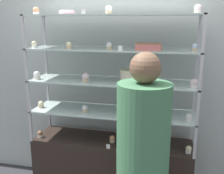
{
  "coord_description": "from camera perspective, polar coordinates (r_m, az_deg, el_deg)",
  "views": [
    {
      "loc": [
        0.56,
        -2.38,
        1.8
      ],
      "look_at": [
        0.0,
        0.0,
        1.2
      ],
      "focal_mm": 42.0,
      "sensor_mm": 36.0,
      "label": 1
    }
  ],
  "objects": [
    {
      "name": "cupcake_6",
      "position": [
        2.42,
        16.38,
        -6.38
      ],
      "size": [
        0.06,
        0.06,
        0.07
      ],
      "color": "white",
      "rests_on": "display_riser_lower"
    },
    {
      "name": "cupcake_8",
      "position": [
        2.48,
        -5.79,
        2.09
      ],
      "size": [
        0.07,
        0.07,
        0.08
      ],
      "color": "#CCB28C",
      "rests_on": "display_riser_middle"
    },
    {
      "name": "price_tag_4",
      "position": [
        2.32,
        -6.26,
        16.1
      ],
      "size": [
        0.04,
        0.0,
        0.04
      ],
      "color": "white",
      "rests_on": "display_riser_top"
    },
    {
      "name": "cupcake_16",
      "position": [
        2.34,
        18.17,
        15.83
      ],
      "size": [
        0.06,
        0.06,
        0.07
      ],
      "color": "beige",
      "rests_on": "display_riser_top"
    },
    {
      "name": "cupcake_2",
      "position": [
        2.54,
        16.3,
        -12.94
      ],
      "size": [
        0.05,
        0.05,
        0.07
      ],
      "color": "white",
      "rests_on": "display_base"
    },
    {
      "name": "price_tag_2",
      "position": [
        2.26,
        7.57,
        0.45
      ],
      "size": [
        0.04,
        0.0,
        0.04
      ],
      "color": "white",
      "rests_on": "display_riser_middle"
    },
    {
      "name": "display_riser_lower",
      "position": [
        2.59,
        0.0,
        -5.66
      ],
      "size": [
        1.59,
        0.43,
        0.31
      ],
      "color": "#B7B7BC",
      "rests_on": "display_base"
    },
    {
      "name": "cupcake_0",
      "position": [
        2.85,
        -15.39,
        -9.85
      ],
      "size": [
        0.05,
        0.05,
        0.07
      ],
      "color": "beige",
      "rests_on": "display_base"
    },
    {
      "name": "display_riser_middle",
      "position": [
        2.51,
        0.0,
        0.97
      ],
      "size": [
        1.59,
        0.43,
        0.31
      ],
      "color": "#B7B7BC",
      "rests_on": "display_riser_lower"
    },
    {
      "name": "cupcake_9",
      "position": [
        2.33,
        17.42,
        0.74
      ],
      "size": [
        0.07,
        0.07,
        0.08
      ],
      "color": "white",
      "rests_on": "display_riser_middle"
    },
    {
      "name": "price_tag_0",
      "position": [
        2.52,
        -0.84,
        -12.83
      ],
      "size": [
        0.04,
        0.0,
        0.04
      ],
      "color": "white",
      "rests_on": "display_base"
    },
    {
      "name": "cupcake_4",
      "position": [
        2.57,
        -5.93,
        -4.73
      ],
      "size": [
        0.06,
        0.06,
        0.07
      ],
      "color": "#CCB28C",
      "rests_on": "display_riser_lower"
    },
    {
      "name": "sheet_cake_frosted",
      "position": [
        2.35,
        7.98,
        8.76
      ],
      "size": [
        0.22,
        0.16,
        0.06
      ],
      "color": "#C66660",
      "rests_on": "display_riser_upper"
    },
    {
      "name": "cupcake_10",
      "position": [
        2.65,
        -16.57,
        8.87
      ],
      "size": [
        0.05,
        0.05,
        0.06
      ],
      "color": "white",
      "rests_on": "display_riser_upper"
    },
    {
      "name": "cupcake_12",
      "position": [
        2.38,
        -0.63,
        8.96
      ],
      "size": [
        0.05,
        0.05,
        0.06
      ],
      "color": "#CCB28C",
      "rests_on": "display_riser_upper"
    },
    {
      "name": "cupcake_1",
      "position": [
        2.64,
        0.05,
        -11.25
      ],
      "size": [
        0.05,
        0.05,
        0.07
      ],
      "color": "#CCB28C",
      "rests_on": "display_base"
    },
    {
      "name": "cupcake_5",
      "position": [
        2.44,
        5.32,
        -5.67
      ],
      "size": [
        0.06,
        0.06,
        0.07
      ],
      "color": "white",
      "rests_on": "display_riser_lower"
    },
    {
      "name": "cupcake_11",
      "position": [
        2.46,
        -9.37,
        8.93
      ],
      "size": [
        0.05,
        0.05,
        0.06
      ],
      "color": "#CCB28C",
      "rests_on": "display_riser_upper"
    },
    {
      "name": "back_wall",
      "position": [
        2.84,
        1.65,
        3.53
      ],
      "size": [
        8.0,
        0.05,
        2.6
      ],
      "color": "#A8B2AD",
      "rests_on": "ground_plane"
    },
    {
      "name": "customer_figure",
      "position": [
        1.96,
        6.69,
        -14.79
      ],
      "size": [
        0.38,
        0.38,
        1.62
      ],
      "color": "black",
      "rests_on": "ground_plane"
    },
    {
      "name": "donut_glazed",
      "position": [
        2.57,
        -9.81,
        15.7
      ],
      "size": [
        0.15,
        0.15,
        0.04
      ],
      "color": "#EFB2BC",
      "rests_on": "display_riser_top"
    },
    {
      "name": "cupcake_3",
      "position": [
        2.78,
        -15.2,
        -3.68
      ],
      "size": [
        0.06,
        0.06,
        0.07
      ],
      "color": "#CCB28C",
      "rests_on": "display_riser_lower"
    },
    {
      "name": "cupcake_15",
      "position": [
        2.37,
        -0.71,
        16.43
      ],
      "size": [
        0.06,
        0.06,
        0.07
      ],
      "color": "#CCB28C",
      "rests_on": "display_riser_top"
    },
    {
      "name": "display_base",
      "position": [
        2.85,
        0.0,
        -17.4
      ],
      "size": [
        1.59,
        0.43,
        0.65
      ],
      "color": "black",
      "rests_on": "ground_plane"
    },
    {
      "name": "display_riser_upper",
      "position": [
        2.46,
        0.0,
        7.95
      ],
      "size": [
        1.59,
        0.43,
        0.31
      ],
      "color": "#B7B7BC",
      "rests_on": "display_riser_middle"
    },
    {
      "name": "display_riser_top",
      "position": [
        2.45,
        0.0,
        15.11
      ],
      "size": [
        1.59,
        0.43,
        0.31
      ],
      "color": "#B7B7BC",
      "rests_on": "display_riser_upper"
    },
    {
      "name": "price_tag_1",
      "position": [
        2.35,
        6.27,
        -6.79
      ],
      "size": [
        0.04,
        0.0,
        0.04
      ],
      "color": "white",
      "rests_on": "display_riser_lower"
    },
    {
      "name": "layer_cake_centerpiece",
      "position": [
        2.46,
        4.01,
        2.49
      ],
      "size": [
        0.2,
        0.2,
        0.11
      ],
      "color": "beige",
      "rests_on": "display_riser_middle"
    },
    {
      "name": "cupcake_7",
      "position": [
        2.68,
        -16.03,
        2.47
      ],
      "size": [
        0.07,
        0.07,
        0.08
      ],
      "color": "beige",
      "rests_on": "display_riser_middle"
    },
    {
      "name": "cupcake_13",
      "position": [
        2.32,
        17.52,
        8.21
      ],
      "size": [
        0.05,
        0.05,
        0.06
      ],
      "color": "#CCB28C",
      "rests_on": "display_riser_upper"
    },
    {
      "name": "price_tag_3",
      "position": [
        2.24,
        1.81,
        8.42
      ],
      "size": [
        0.04,
        0.0,
        0.04
      ],
      "color": "white",
      "rests_on": "display_riser_upper"
    },
    {
      "name": "cupcake_14",
      "position": [
        2.68,
        -16.22,
        15.6
      ],
      "size": [
        0.06,
        0.06,
        0.07
      ],
      "color": "white",
      "rests_on": "display_riser_top"
    }
  ]
}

